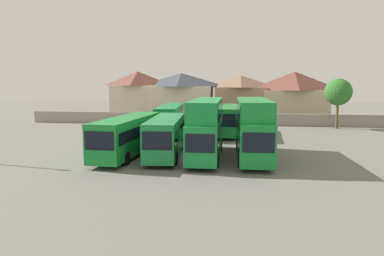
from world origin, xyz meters
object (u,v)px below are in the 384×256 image
tree_left_of_lot (338,92)px  bus_1 (128,134)px  house_terrace_centre (181,96)px  bus_7 (231,119)px  bus_3 (206,125)px  bus_2 (166,134)px  bus_5 (170,118)px  house_terrace_far_right (294,96)px  house_terrace_left (138,95)px  bus_4 (253,126)px  bus_6 (205,120)px  house_terrace_right (240,97)px

tree_left_of_lot → bus_1: bearing=-137.9°
house_terrace_centre → bus_7: bearing=-62.8°
bus_3 → bus_7: (1.89, 13.52, -0.80)m
bus_2 → tree_left_of_lot: tree_left_of_lot is taller
tree_left_of_lot → bus_7: bearing=-152.4°
bus_5 → house_terrace_far_right: bearing=130.0°
bus_2 → house_terrace_left: (-10.98, 30.21, 2.29)m
bus_3 → tree_left_of_lot: 26.97m
bus_3 → bus_1: bearing=-90.0°
bus_5 → house_terrace_left: (-8.91, 17.09, 2.20)m
bus_4 → tree_left_of_lot: size_ratio=1.53×
bus_1 → house_terrace_centre: bearing=-176.2°
bus_1 → tree_left_of_lot: size_ratio=1.66×
bus_6 → tree_left_of_lot: tree_left_of_lot is taller
bus_3 → house_terrace_right: house_terrace_right is taller
bus_4 → bus_6: (-5.22, 12.78, -0.92)m
bus_5 → bus_6: size_ratio=1.06×
bus_4 → house_terrace_right: (-0.68, 31.17, 1.02)m
bus_7 → house_terrace_centre: 19.25m
bus_5 → house_terrace_centre: bearing=-179.5°
house_terrace_far_right → tree_left_of_lot: (4.49, -9.00, 0.89)m
bus_1 → house_terrace_left: (-7.60, 30.47, 2.27)m
bus_7 → tree_left_of_lot: size_ratio=1.51×
bus_3 → bus_5: (-5.61, 13.36, -0.79)m
bus_7 → tree_left_of_lot: bearing=122.1°
bus_7 → house_terrace_far_right: size_ratio=0.97×
bus_5 → house_terrace_far_right: house_terrace_far_right is taller
bus_2 → tree_left_of_lot: 29.18m
bus_5 → bus_7: 7.49m
house_terrace_far_right → tree_left_of_lot: size_ratio=1.56×
bus_3 → bus_2: bearing=-94.0°
bus_3 → bus_4: size_ratio=1.01×
bus_4 → bus_5: size_ratio=0.92×
bus_7 → house_terrace_far_right: bearing=153.1°
bus_6 → house_terrace_left: bearing=-139.5°
house_terrace_far_right → bus_6: bearing=-127.5°
bus_3 → bus_5: bearing=-157.4°
bus_4 → tree_left_of_lot: bearing=147.9°
house_terrace_far_right → house_terrace_left: bearing=179.5°
bus_5 → bus_2: bearing=5.3°
house_terrace_left → house_terrace_right: bearing=2.5°
house_terrace_centre → bus_5: bearing=-85.8°
bus_2 → tree_left_of_lot: bearing=132.4°
bus_3 → bus_6: bearing=-174.6°
bus_3 → house_terrace_far_right: (12.05, 30.19, 1.36)m
bus_2 → bus_5: 13.28m
bus_1 → bus_2: bearing=98.3°
bus_6 → bus_1: bearing=-20.2°
bus_3 → bus_7: size_ratio=1.02×
bus_2 → bus_6: (2.28, 12.60, -0.02)m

